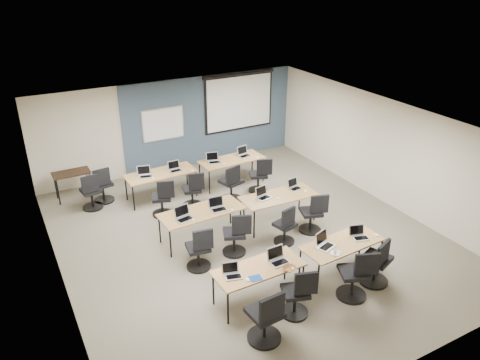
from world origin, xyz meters
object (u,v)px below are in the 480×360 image
training_table_back_left (161,174)px  training_table_mid_right (279,197)px  task_chair_2 (356,278)px  task_chair_10 (232,186)px  laptop_3 (359,235)px  task_chair_5 (236,237)px  laptop_1 (278,258)px  spare_chair_a (103,188)px  task_chair_0 (266,320)px  spare_chair_b (91,194)px  training_table_mid_left (202,213)px  laptop_5 (218,206)px  laptop_4 (184,216)px  task_chair_9 (193,192)px  task_chair_7 (313,216)px  task_chair_11 (260,178)px  laptop_0 (232,273)px  task_chair_4 (200,252)px  training_table_front_left (259,270)px  laptop_6 (263,195)px  task_chair_6 (286,228)px  laptop_8 (145,174)px  laptop_10 (214,160)px  laptop_2 (324,243)px  task_chair_3 (377,265)px  training_table_front_right (342,245)px  task_chair_1 (298,296)px  laptop_7 (294,186)px  task_chair_8 (163,201)px  laptop_11 (244,154)px  training_table_back_right (232,161)px  utility_table (72,176)px

training_table_back_left → training_table_mid_right: bearing=-53.9°
task_chair_2 → task_chair_10: (-0.21, 4.54, 0.00)m
laptop_3 → task_chair_5: bearing=156.4°
laptop_1 → spare_chair_a: (-1.95, 5.30, -0.38)m
task_chair_0 → spare_chair_b: bearing=99.8°
training_table_mid_left → laptop_5: size_ratio=5.38×
laptop_4 → task_chair_9: 1.94m
laptop_3 → laptop_4: bearing=156.2°
training_table_mid_right → task_chair_7: (0.48, -0.73, -0.27)m
task_chair_9 → laptop_1: bearing=-75.6°
training_table_back_left → task_chair_11: size_ratio=1.85×
laptop_0 → task_chair_4: size_ratio=0.30×
training_table_front_left → task_chair_2: task_chair_2 is taller
training_table_back_left → task_chair_4: bearing=-98.8°
laptop_6 → task_chair_7: (0.85, -0.83, -0.38)m
task_chair_6 → spare_chair_a: (-3.06, 3.93, 0.02)m
laptop_8 → laptop_10: 1.95m
task_chair_2 → task_chair_7: (0.72, 2.29, -0.02)m
training_table_mid_left → task_chair_6: task_chair_6 is taller
laptop_2 → task_chair_3: size_ratio=0.34×
training_table_front_left → task_chair_9: (0.42, 3.96, -0.28)m
laptop_8 → laptop_0: bearing=-74.7°
training_table_front_right → task_chair_1: bearing=-161.4°
task_chair_7 → laptop_10: 3.44m
laptop_6 → task_chair_7: 1.25m
task_chair_3 → task_chair_9: 4.98m
training_table_mid_left → laptop_7: size_ratio=6.15×
task_chair_9 → laptop_0: bearing=-89.0°
task_chair_8 → task_chair_10: 1.85m
training_table_front_right → laptop_6: size_ratio=5.15×
training_table_front_right → task_chair_5: size_ratio=1.70×
laptop_4 → laptop_11: (2.86, 2.50, -0.00)m
task_chair_0 → laptop_11: bearing=60.3°
task_chair_3 → laptop_7: 3.07m
laptop_4 → spare_chair_b: laptop_4 is taller
training_table_front_right → laptop_10: (-0.46, 4.87, 0.11)m
laptop_6 → laptop_0: bearing=-142.7°
laptop_2 → training_table_back_right: bearing=66.4°
laptop_10 → training_table_front_right: bearing=-69.4°
laptop_2 → laptop_8: 5.19m
task_chair_0 → utility_table: size_ratio=1.12×
laptop_6 → training_table_front_right: bearing=-92.8°
laptop_0 → task_chair_6: 2.48m
task_chair_6 → training_table_front_left: bearing=-151.6°
laptop_0 → task_chair_1: bearing=-20.8°
laptop_5 → utility_table: 4.36m
training_table_front_left → task_chair_6: bearing=41.2°
spare_chair_a → task_chair_9: bearing=-41.4°
laptop_7 → training_table_back_left: bearing=126.8°
task_chair_7 → task_chair_9: bearing=146.7°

